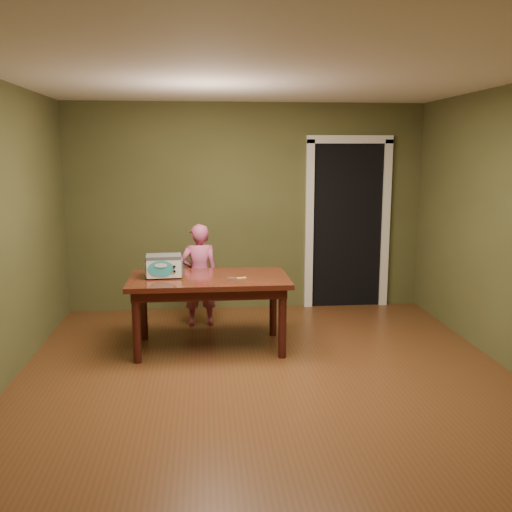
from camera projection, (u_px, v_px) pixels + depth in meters
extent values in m
plane|color=brown|center=(269.00, 383.00, 4.98)|extent=(5.00, 5.00, 0.00)
cube|color=#4F502A|center=(247.00, 208.00, 7.20)|extent=(4.50, 0.02, 2.60)
cube|color=#4F502A|center=(340.00, 324.00, 2.30)|extent=(4.50, 0.02, 2.60)
cube|color=white|center=(270.00, 74.00, 4.52)|extent=(4.50, 5.00, 0.02)
cube|color=black|center=(341.00, 223.00, 7.65)|extent=(0.90, 0.60, 2.10)
cube|color=black|center=(347.00, 226.00, 7.34)|extent=(0.90, 0.02, 2.10)
cube|color=white|center=(309.00, 227.00, 7.29)|extent=(0.10, 0.06, 2.20)
cube|color=white|center=(385.00, 226.00, 7.38)|extent=(0.10, 0.06, 2.20)
cube|color=white|center=(350.00, 139.00, 7.13)|extent=(1.10, 0.06, 0.10)
cube|color=#34170B|center=(209.00, 279.00, 5.75)|extent=(1.61, 0.91, 0.05)
cube|color=#36110D|center=(209.00, 286.00, 5.77)|extent=(1.49, 0.79, 0.10)
cylinder|color=#36110D|center=(136.00, 327.00, 5.41)|extent=(0.08, 0.08, 0.70)
cylinder|color=#36110D|center=(143.00, 308.00, 6.09)|extent=(0.08, 0.08, 0.70)
cylinder|color=#36110D|center=(282.00, 323.00, 5.54)|extent=(0.08, 0.08, 0.70)
cylinder|color=#36110D|center=(273.00, 304.00, 6.23)|extent=(0.08, 0.08, 0.70)
cylinder|color=#4C4F54|center=(150.00, 279.00, 5.62)|extent=(0.02, 0.02, 0.01)
cylinder|color=#4C4F54|center=(150.00, 275.00, 5.80)|extent=(0.02, 0.02, 0.01)
cylinder|color=#4C4F54|center=(179.00, 278.00, 5.66)|extent=(0.02, 0.02, 0.01)
cylinder|color=#4C4F54|center=(178.00, 274.00, 5.84)|extent=(0.02, 0.02, 0.01)
cube|color=white|center=(164.00, 266.00, 5.71)|extent=(0.36, 0.27, 0.19)
cube|color=#4C4F54|center=(164.00, 256.00, 5.69)|extent=(0.36, 0.27, 0.03)
cube|color=#4C4F54|center=(146.00, 267.00, 5.68)|extent=(0.03, 0.22, 0.15)
cube|color=#4C4F54|center=(182.00, 266.00, 5.74)|extent=(0.03, 0.22, 0.15)
ellipsoid|color=teal|center=(161.00, 269.00, 5.59)|extent=(0.26, 0.03, 0.16)
cylinder|color=black|center=(174.00, 266.00, 5.60)|extent=(0.02, 0.01, 0.02)
cylinder|color=black|center=(175.00, 271.00, 5.61)|extent=(0.02, 0.01, 0.02)
cylinder|color=silver|center=(232.00, 279.00, 5.61)|extent=(0.10, 0.10, 0.02)
cylinder|color=#442516|center=(232.00, 278.00, 5.60)|extent=(0.09, 0.09, 0.01)
cube|color=#E3C863|center=(238.00, 278.00, 5.67)|extent=(0.18, 0.07, 0.01)
imported|color=#C04F78|center=(199.00, 275.00, 6.56)|extent=(0.46, 0.32, 1.19)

